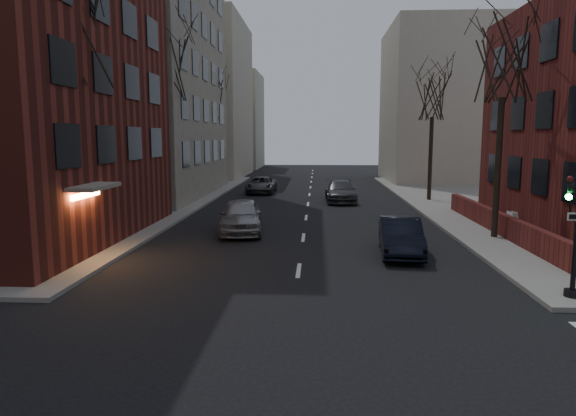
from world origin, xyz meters
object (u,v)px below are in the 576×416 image
at_px(traffic_signal, 574,237).
at_px(tree_left_c, 211,99).
at_px(tree_left_b, 164,67).
at_px(sandwich_board, 512,221).
at_px(car_lane_silver, 241,216).
at_px(car_lane_gray, 340,191).
at_px(tree_right_b, 433,96).
at_px(tree_right_a, 504,61).
at_px(streetlamp_near, 156,145).
at_px(tree_left_a, 71,37).
at_px(car_lane_far, 261,185).
at_px(parked_sedan, 401,237).
at_px(streetlamp_far, 223,142).

bearing_deg(traffic_signal, tree_left_c, 118.36).
relative_size(tree_left_b, sandwich_board, 11.03).
bearing_deg(car_lane_silver, car_lane_gray, 59.98).
bearing_deg(tree_left_b, tree_right_b, 18.82).
relative_size(tree_left_b, car_lane_silver, 2.18).
relative_size(tree_right_a, car_lane_silver, 1.96).
bearing_deg(car_lane_gray, tree_right_a, -65.49).
bearing_deg(car_lane_silver, streetlamp_near, 143.18).
distance_m(tree_left_a, sandwich_board, 21.13).
relative_size(tree_right_a, sandwich_board, 9.93).
distance_m(tree_left_c, sandwich_board, 28.92).
relative_size(streetlamp_near, car_lane_gray, 1.19).
distance_m(traffic_signal, tree_left_a, 18.66).
distance_m(car_lane_gray, car_lane_far, 8.39).
relative_size(tree_left_a, streetlamp_near, 1.63).
relative_size(tree_left_b, parked_sedan, 2.40).
bearing_deg(tree_left_b, car_lane_far, 66.48).
bearing_deg(tree_left_a, tree_left_b, 90.00).
bearing_deg(sandwich_board, tree_left_a, -171.17).
relative_size(tree_right_b, sandwich_board, 9.38).
height_order(tree_right_b, sandwich_board, tree_right_b).
xyz_separation_m(streetlamp_near, sandwich_board, (18.28, -2.63, -3.60)).
relative_size(streetlamp_far, sandwich_board, 6.41).
distance_m(traffic_signal, car_lane_silver, 14.95).
xyz_separation_m(car_lane_far, sandwich_board, (14.12, -17.56, -0.05)).
bearing_deg(car_lane_gray, parked_sedan, -85.44).
xyz_separation_m(tree_left_c, parked_sedan, (12.80, -25.29, -7.29)).
bearing_deg(parked_sedan, traffic_signal, -51.40).
height_order(car_lane_silver, car_lane_far, car_lane_silver).
bearing_deg(traffic_signal, parked_sedan, 124.57).
relative_size(tree_right_a, streetlamp_far, 1.55).
bearing_deg(tree_left_c, parked_sedan, -63.16).
bearing_deg(tree_right_b, tree_left_b, -161.18).
bearing_deg(streetlamp_far, car_lane_far, -50.60).
bearing_deg(car_lane_far, streetlamp_near, -105.45).
relative_size(tree_left_b, streetlamp_near, 1.72).
xyz_separation_m(parked_sedan, car_lane_far, (-8.04, 22.23, -0.06)).
height_order(streetlamp_near, streetlamp_far, same).
xyz_separation_m(tree_right_b, sandwich_board, (1.28, -12.63, -6.95)).
xyz_separation_m(tree_right_a, tree_right_b, (0.00, 14.00, -0.44)).
xyz_separation_m(tree_left_b, sandwich_board, (18.88, -6.63, -8.27)).
relative_size(streetlamp_near, streetlamp_far, 1.00).
distance_m(traffic_signal, parked_sedan, 7.04).
bearing_deg(streetlamp_far, car_lane_silver, -77.49).
relative_size(traffic_signal, parked_sedan, 0.89).
height_order(streetlamp_near, car_lane_gray, streetlamp_near).
height_order(tree_left_b, tree_left_c, tree_left_b).
bearing_deg(tree_right_b, streetlamp_near, -149.53).
bearing_deg(sandwich_board, parked_sedan, -149.55).
bearing_deg(car_lane_gray, streetlamp_near, -139.14).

